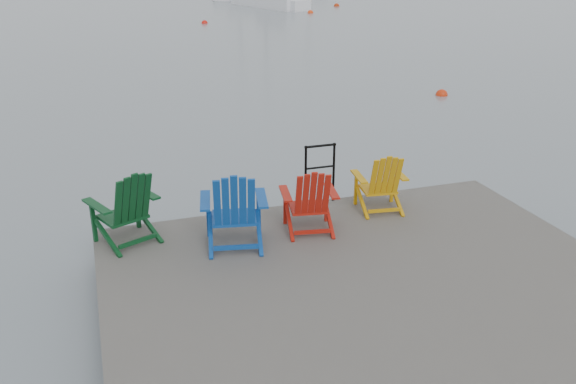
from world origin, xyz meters
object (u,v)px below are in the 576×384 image
object	(u,v)px
chair_green	(126,207)
chair_yellow	(381,182)
chair_blue	(234,208)
buoy_d	(310,13)
buoy_a	(442,95)
buoy_b	(205,23)
handrail	(320,168)
sailboat_near	(269,2)
chair_red	(310,200)
buoy_c	(337,6)

from	to	relation	value
chair_green	chair_yellow	distance (m)	3.52
chair_blue	buoy_d	world-z (taller)	chair_blue
chair_blue	buoy_a	distance (m)	11.81
buoy_b	chair_blue	bearing A→B (deg)	-100.20
handrail	buoy_a	distance (m)	10.03
sailboat_near	buoy_b	size ratio (longest dim) A/B	28.67
handrail	chair_green	size ratio (longest dim) A/B	0.91
chair_blue	chair_red	xyz separation A→B (m)	(1.05, 0.11, -0.06)
buoy_c	chair_green	bearing A→B (deg)	-116.48
chair_green	buoy_a	distance (m)	12.37
chair_yellow	buoy_c	bearing A→B (deg)	76.17
chair_blue	buoy_b	world-z (taller)	chair_blue
chair_green	buoy_b	distance (m)	28.19
buoy_a	handrail	bearing A→B (deg)	-132.01
buoy_d	chair_green	bearing A→B (deg)	-114.20
chair_red	chair_yellow	distance (m)	1.24
handrail	chair_blue	bearing A→B (deg)	-146.54
sailboat_near	buoy_b	world-z (taller)	sailboat_near
chair_green	chair_yellow	world-z (taller)	chair_green
handrail	chair_blue	world-z (taller)	chair_blue
chair_yellow	sailboat_near	size ratio (longest dim) A/B	0.09
buoy_a	buoy_c	size ratio (longest dim) A/B	0.86
handrail	chair_yellow	distance (m)	0.92
sailboat_near	buoy_b	xyz separation A→B (m)	(-6.23, -8.35, -0.36)
handrail	buoy_b	distance (m)	27.24
sailboat_near	buoy_b	distance (m)	10.43
buoy_a	buoy_d	world-z (taller)	buoy_d
chair_red	buoy_a	world-z (taller)	chair_red
buoy_c	chair_red	bearing A→B (deg)	-113.08
buoy_b	chair_green	bearing A→B (deg)	-102.93
chair_yellow	buoy_c	distance (m)	37.46
handrail	buoy_c	xyz separation A→B (m)	(14.50, 34.26, -1.04)
handrail	sailboat_near	bearing A→B (deg)	74.59
buoy_c	buoy_a	bearing A→B (deg)	-106.24
buoy_a	chair_yellow	bearing A→B (deg)	-126.76
chair_red	buoy_a	size ratio (longest dim) A/B	2.60
chair_blue	buoy_b	distance (m)	28.47
sailboat_near	buoy_d	xyz separation A→B (m)	(1.32, -4.98, -0.36)
chair_blue	buoy_d	distance (m)	33.83
buoy_b	buoy_d	bearing A→B (deg)	24.09
chair_yellow	buoy_b	distance (m)	27.71
buoy_b	buoy_c	bearing A→B (deg)	33.47
buoy_a	buoy_b	world-z (taller)	buoy_b
handrail	buoy_d	bearing A→B (deg)	69.99
chair_red	chair_yellow	world-z (taller)	chair_red
chair_blue	sailboat_near	world-z (taller)	sailboat_near
buoy_b	buoy_d	world-z (taller)	buoy_d
chair_yellow	buoy_d	bearing A→B (deg)	79.27
chair_blue	buoy_d	bearing A→B (deg)	79.48
chair_red	buoy_d	size ratio (longest dim) A/B	2.37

